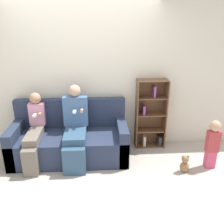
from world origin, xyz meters
The scene contains 8 objects.
ground_plane centered at (0.00, 0.00, 0.00)m, with size 14.00×14.00×0.00m, color #BCB2A8.
back_wall centered at (0.00, 0.97, 1.27)m, with size 10.00×0.06×2.55m.
couch centered at (-0.25, 0.52, 0.30)m, with size 1.90×0.84×0.94m.
adult_seated centered at (-0.14, 0.42, 0.63)m, with size 0.40×0.80×1.23m.
child_seated centered at (-0.79, 0.39, 0.56)m, with size 0.26×0.83×1.11m.
toddler_standing centered at (1.99, 0.06, 0.44)m, with size 0.19×0.17×0.80m.
bookshelf centered at (1.18, 0.84, 0.60)m, with size 0.54×0.25×1.26m.
teddy_bear centered at (1.55, -0.05, 0.14)m, with size 0.14×0.12×0.29m.
Camera 1 is at (0.24, -3.09, 2.17)m, focal length 38.00 mm.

